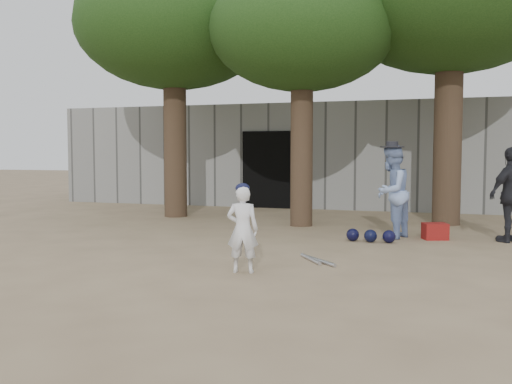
% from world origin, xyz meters
% --- Properties ---
extents(ground, '(70.00, 70.00, 0.00)m').
position_xyz_m(ground, '(0.00, 0.00, 0.00)').
color(ground, '#937C5E').
rests_on(ground, ground).
extents(boy_player, '(0.46, 0.35, 1.16)m').
position_xyz_m(boy_player, '(0.98, -0.76, 0.58)').
color(boy_player, white).
rests_on(boy_player, ground).
extents(spectator_blue, '(0.91, 1.02, 1.73)m').
position_xyz_m(spectator_blue, '(2.61, 2.94, 0.86)').
color(spectator_blue, '#89A2D5').
rests_on(spectator_blue, ground).
extents(red_bag, '(0.50, 0.44, 0.30)m').
position_xyz_m(red_bag, '(3.39, 3.05, 0.15)').
color(red_bag, maroon).
rests_on(red_bag, ground).
extents(back_building, '(16.00, 5.24, 3.00)m').
position_xyz_m(back_building, '(-0.00, 10.33, 1.50)').
color(back_building, gray).
rests_on(back_building, ground).
extents(helmet_row, '(0.87, 0.26, 0.23)m').
position_xyz_m(helmet_row, '(2.31, 2.36, 0.11)').
color(helmet_row, black).
rests_on(helmet_row, ground).
extents(bat_pile, '(0.67, 0.71, 0.06)m').
position_xyz_m(bat_pile, '(1.76, 0.26, 0.03)').
color(bat_pile, '#B8B8BF').
rests_on(bat_pile, ground).
extents(tree_row, '(11.40, 5.80, 6.69)m').
position_xyz_m(tree_row, '(0.74, 5.02, 4.69)').
color(tree_row, brown).
rests_on(tree_row, ground).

